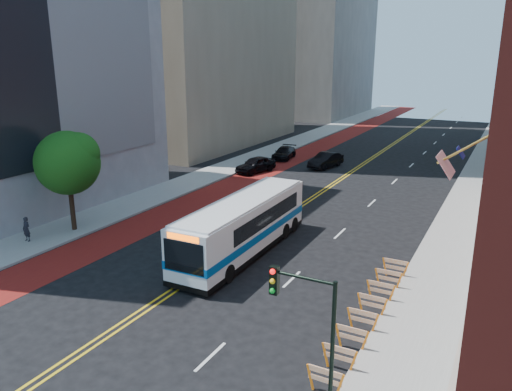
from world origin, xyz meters
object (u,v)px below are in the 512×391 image
Objects in this scene: car_b at (326,160)px; car_c at (284,153)px; pedestrian at (26,229)px; transit_bus at (244,225)px; car_a at (256,165)px; street_tree at (68,160)px; traffic_signal at (306,318)px.

car_b is 6.16m from car_c.
car_c is (-5.80, 2.07, -0.11)m from car_b.
car_b is at bearing 73.28° from pedestrian.
transit_bus reaches higher than car_a.
car_c is at bearing 84.39° from pedestrian.
pedestrian is at bearing -103.96° from car_c.
street_tree is 4.24× the size of pedestrian.
car_a is 24.49m from pedestrian.
car_c is at bearing 107.32° from car_a.
pedestrian reaches higher than car_b.
traffic_signal is at bearing -59.27° from car_b.
transit_bus is (11.96, 2.07, -3.15)m from street_tree.
pedestrian is (-3.62, -24.22, 0.14)m from car_a.
transit_bus reaches higher than car_b.
car_b is at bearing 97.97° from transit_bus.
car_c is at bearing 85.30° from street_tree.
car_a is at bearing -95.82° from car_c.
street_tree is at bearing -102.66° from car_c.
car_a is 0.99× the size of car_b.
street_tree is 1.41× the size of car_b.
pedestrian is (-0.98, -3.01, -3.97)m from street_tree.
traffic_signal is (20.66, -9.55, -1.19)m from street_tree.
street_tree is 1.44× the size of car_c.
car_a is 7.75m from car_b.
traffic_signal reaches higher than car_c.
pedestrian reaches higher than car_c.
pedestrian is (-9.14, -29.66, 0.16)m from car_b.
street_tree is 22.79m from traffic_signal.
transit_bus is at bearing -78.15° from car_c.
transit_bus is at bearing 126.80° from traffic_signal.
street_tree reaches higher than car_c.
car_c is at bearing 115.54° from traffic_signal.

